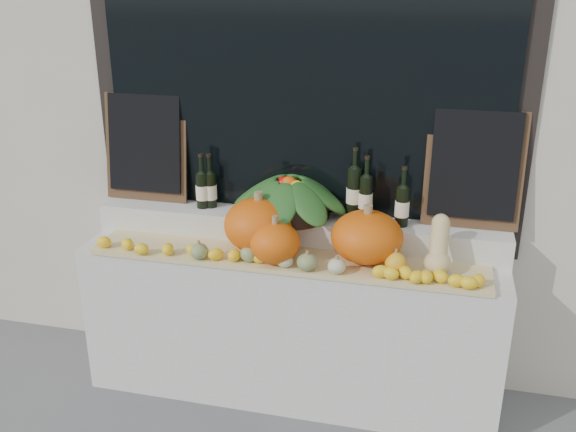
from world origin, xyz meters
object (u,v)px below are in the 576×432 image
at_px(pumpkin_right, 367,237).
at_px(produce_bowl, 289,196).
at_px(wine_bottle_tall, 354,193).
at_px(pumpkin_left, 259,225).
at_px(butternut_squash, 439,248).

relative_size(pumpkin_right, produce_bowl, 0.55).
height_order(pumpkin_right, wine_bottle_tall, wine_bottle_tall).
relative_size(pumpkin_left, butternut_squash, 1.31).
distance_m(butternut_squash, produce_bowl, 0.86).
distance_m(pumpkin_right, wine_bottle_tall, 0.30).
relative_size(pumpkin_left, wine_bottle_tall, 0.93).
distance_m(pumpkin_left, pumpkin_right, 0.58).
bearing_deg(wine_bottle_tall, produce_bowl, -172.74).
height_order(pumpkin_right, butternut_squash, butternut_squash).
relative_size(produce_bowl, wine_bottle_tall, 1.71).
bearing_deg(wine_bottle_tall, pumpkin_left, -152.70).
height_order(produce_bowl, wine_bottle_tall, wine_bottle_tall).
height_order(pumpkin_right, produce_bowl, produce_bowl).
bearing_deg(butternut_squash, pumpkin_right, 173.15).
xyz_separation_m(pumpkin_left, pumpkin_right, (0.58, -0.00, -0.01)).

